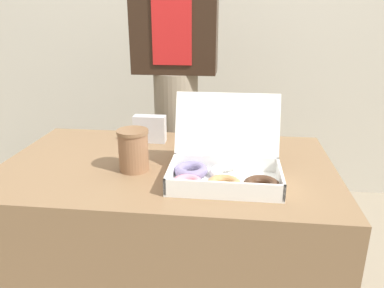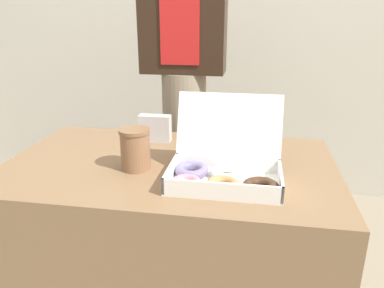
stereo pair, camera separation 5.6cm
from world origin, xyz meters
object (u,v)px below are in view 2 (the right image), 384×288
coffee_cup (135,149)px  person_customer (184,72)px  donut_box (223,171)px  napkin_holder (155,128)px

coffee_cup → person_customer: 0.70m
donut_box → person_customer: 0.81m
donut_box → coffee_cup: (-0.30, 0.07, 0.03)m
donut_box → coffee_cup: bearing=167.7°
napkin_holder → person_customer: person_customer is taller
napkin_holder → person_customer: size_ratio=0.07×
donut_box → napkin_holder: size_ratio=2.89×
napkin_holder → person_customer: 0.43m
coffee_cup → person_customer: bearing=86.9°
napkin_holder → person_customer: bearing=83.0°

